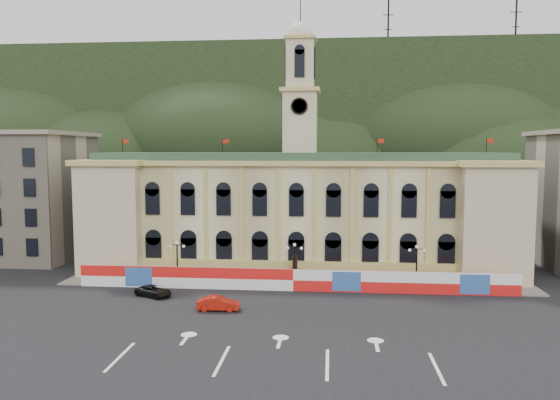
# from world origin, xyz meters

# --- Properties ---
(ground) EXTENTS (260.00, 260.00, 0.00)m
(ground) POSITION_xyz_m (0.00, 0.00, 0.00)
(ground) COLOR black
(ground) RESTS_ON ground
(lane_markings) EXTENTS (26.00, 10.00, 0.02)m
(lane_markings) POSITION_xyz_m (0.00, -5.00, 0.00)
(lane_markings) COLOR white
(lane_markings) RESTS_ON ground
(hill_ridge) EXTENTS (230.00, 80.00, 64.00)m
(hill_ridge) POSITION_xyz_m (0.03, 121.99, 19.48)
(hill_ridge) COLOR black
(hill_ridge) RESTS_ON ground
(city_hall) EXTENTS (56.20, 17.60, 37.10)m
(city_hall) POSITION_xyz_m (0.00, 27.63, 7.85)
(city_hall) COLOR beige
(city_hall) RESTS_ON ground
(side_building_left) EXTENTS (21.00, 17.00, 18.60)m
(side_building_left) POSITION_xyz_m (-43.00, 30.93, 9.33)
(side_building_left) COLOR tan
(side_building_left) RESTS_ON ground
(hoarding_fence) EXTENTS (50.00, 0.44, 2.50)m
(hoarding_fence) POSITION_xyz_m (0.06, 15.07, 1.25)
(hoarding_fence) COLOR red
(hoarding_fence) RESTS_ON ground
(pavement) EXTENTS (56.00, 5.50, 0.16)m
(pavement) POSITION_xyz_m (0.00, 17.75, 0.08)
(pavement) COLOR slate
(pavement) RESTS_ON ground
(statue) EXTENTS (1.40, 1.40, 3.72)m
(statue) POSITION_xyz_m (0.00, 18.00, 1.19)
(statue) COLOR #595651
(statue) RESTS_ON ground
(lamp_left) EXTENTS (1.96, 0.44, 5.15)m
(lamp_left) POSITION_xyz_m (-14.00, 17.00, 3.07)
(lamp_left) COLOR black
(lamp_left) RESTS_ON ground
(lamp_center) EXTENTS (1.96, 0.44, 5.15)m
(lamp_center) POSITION_xyz_m (0.00, 17.00, 3.07)
(lamp_center) COLOR black
(lamp_center) RESTS_ON ground
(lamp_right) EXTENTS (1.96, 0.44, 5.15)m
(lamp_right) POSITION_xyz_m (14.00, 17.00, 3.07)
(lamp_right) COLOR black
(lamp_right) RESTS_ON ground
(red_sedan) EXTENTS (1.95, 4.43, 1.41)m
(red_sedan) POSITION_xyz_m (-6.94, 6.79, 0.70)
(red_sedan) COLOR #AD170C
(red_sedan) RESTS_ON ground
(black_suv) EXTENTS (5.24, 5.78, 1.19)m
(black_suv) POSITION_xyz_m (-15.04, 11.25, 0.59)
(black_suv) COLOR black
(black_suv) RESTS_ON ground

